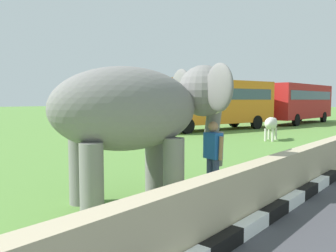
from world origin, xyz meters
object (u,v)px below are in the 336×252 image
Objects in this scene: person_handler at (213,154)px; bus_red at (298,101)px; elephant at (143,111)px; cow_near at (271,124)px; bus_orange at (213,101)px.

person_handler is 25.92m from bus_red.
elephant reaches higher than cow_near.
person_handler is at bearing -147.54° from bus_orange.
bus_orange and bus_red have the same top height.
elephant is at bearing -167.23° from bus_red.
bus_orange is at bearing 27.72° from elephant.
elephant is 2.45× the size of person_handler.
person_handler is at bearing -164.75° from bus_red.
cow_near is at bearing 11.33° from elephant.
elephant is at bearing -152.28° from bus_orange.
bus_red is 14.67m from cow_near.
bus_orange reaches higher than elephant.
cow_near is (-14.18, -3.53, -1.21)m from bus_red.
person_handler is 0.16× the size of bus_orange.
elephant is 0.40× the size of bus_red.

